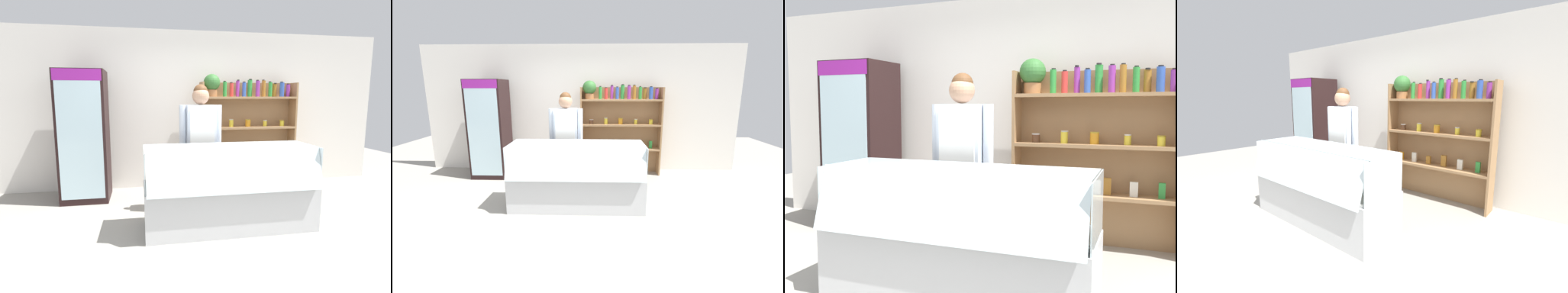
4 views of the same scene
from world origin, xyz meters
The scene contains 6 objects.
ground_plane centered at (0.00, 0.00, 0.00)m, with size 12.00×12.00×0.00m, color gray.
back_wall centered at (0.00, 2.08, 1.35)m, with size 6.80×0.10×2.70m, color white.
drinks_fridge centered at (-1.84, 1.55, 0.99)m, with size 0.69×0.66×1.98m.
shelving_unit centered at (0.76, 1.79, 1.13)m, with size 1.67×0.29×1.96m.
deli_display_case centered at (0.03, 0.14, 0.31)m, with size 2.03×0.74×1.01m.
shop_clerk centered at (-0.19, 0.76, 1.04)m, with size 0.58×0.25×1.75m.
Camera 2 is at (0.31, -3.67, 1.83)m, focal length 24.00 mm.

